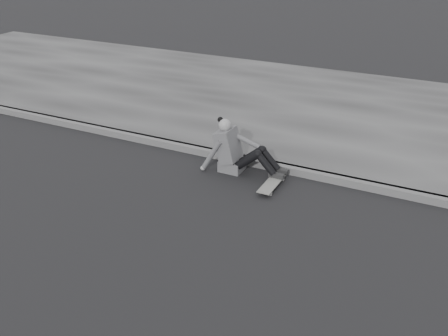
% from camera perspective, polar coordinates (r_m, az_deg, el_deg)
% --- Properties ---
extents(ground, '(80.00, 80.00, 0.00)m').
position_cam_1_polar(ground, '(6.28, -5.54, -9.03)').
color(ground, black).
rests_on(ground, ground).
extents(curb, '(24.00, 0.16, 0.12)m').
position_cam_1_polar(curb, '(8.24, 3.79, 0.63)').
color(curb, '#555555').
rests_on(curb, ground).
extents(sidewalk, '(24.00, 6.00, 0.12)m').
position_cam_1_polar(sidewalk, '(10.89, 10.04, 6.79)').
color(sidewalk, '#3C3C3C').
rests_on(sidewalk, ground).
extents(skateboard, '(0.20, 0.78, 0.09)m').
position_cam_1_polar(skateboard, '(7.60, 5.56, -1.70)').
color(skateboard, gray).
rests_on(skateboard, ground).
extents(seated_woman, '(1.38, 0.46, 0.88)m').
position_cam_1_polar(seated_woman, '(7.93, 1.36, 2.00)').
color(seated_woman, '#525254').
rests_on(seated_woman, ground).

